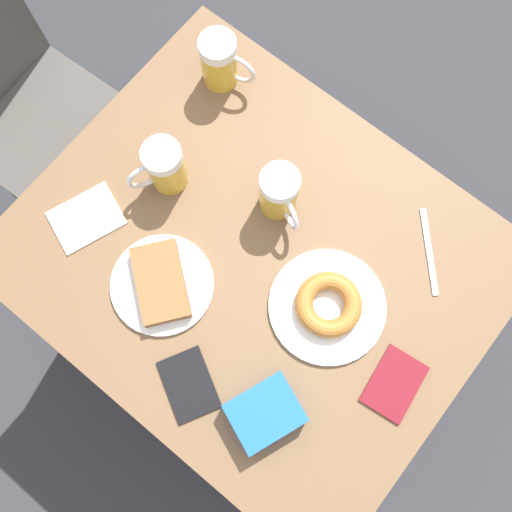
{
  "coord_description": "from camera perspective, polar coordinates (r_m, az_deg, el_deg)",
  "views": [
    {
      "loc": [
        -0.22,
        -0.17,
        1.87
      ],
      "look_at": [
        0.0,
        0.0,
        0.76
      ],
      "focal_mm": 40.0,
      "sensor_mm": 36.0,
      "label": 1
    }
  ],
  "objects": [
    {
      "name": "passport_far_edge",
      "position": [
        1.16,
        13.66,
        -12.32
      ],
      "size": [
        0.14,
        0.1,
        0.01
      ],
      "rotation": [
        0.0,
        0.0,
        1.69
      ],
      "color": "maroon",
      "rests_on": "table"
    },
    {
      "name": "table",
      "position": [
        1.23,
        0.0,
        -1.01
      ],
      "size": [
        0.78,
        0.94,
        0.74
      ],
      "color": "brown",
      "rests_on": "ground_plane"
    },
    {
      "name": "plate_with_donut",
      "position": [
        1.13,
        7.21,
        -4.93
      ],
      "size": [
        0.23,
        0.23,
        0.05
      ],
      "color": "white",
      "rests_on": "table"
    },
    {
      "name": "chair",
      "position": [
        1.68,
        -23.46,
        14.62
      ],
      "size": [
        0.42,
        0.42,
        0.89
      ],
      "rotation": [
        0.0,
        0.0,
        0.05
      ],
      "color": "#514C47",
      "rests_on": "ground_plane"
    },
    {
      "name": "blue_pouch",
      "position": [
        1.1,
        0.89,
        -15.4
      ],
      "size": [
        0.16,
        0.14,
        0.06
      ],
      "rotation": [
        0.0,
        0.0,
        2.77
      ],
      "color": "blue",
      "rests_on": "table"
    },
    {
      "name": "fork",
      "position": [
        1.22,
        16.91,
        0.46
      ],
      "size": [
        0.14,
        0.13,
        0.0
      ],
      "rotation": [
        0.0,
        0.0,
        5.46
      ],
      "color": "silver",
      "rests_on": "table"
    },
    {
      "name": "beer_mug_right",
      "position": [
        1.27,
        -3.57,
        18.84
      ],
      "size": [
        0.08,
        0.12,
        0.13
      ],
      "color": "gold",
      "rests_on": "table"
    },
    {
      "name": "napkin_folded",
      "position": [
        1.23,
        -16.61,
        3.66
      ],
      "size": [
        0.17,
        0.15,
        0.0
      ],
      "rotation": [
        0.0,
        0.0,
        2.78
      ],
      "color": "white",
      "rests_on": "table"
    },
    {
      "name": "beer_mug_center",
      "position": [
        1.13,
        2.37,
        6.3
      ],
      "size": [
        0.08,
        0.12,
        0.13
      ],
      "color": "gold",
      "rests_on": "table"
    },
    {
      "name": "plate_with_cake",
      "position": [
        1.15,
        -9.44,
        -2.75
      ],
      "size": [
        0.21,
        0.21,
        0.04
      ],
      "color": "white",
      "rests_on": "table"
    },
    {
      "name": "passport_near_edge",
      "position": [
        1.13,
        -6.73,
        -12.65
      ],
      "size": [
        0.14,
        0.15,
        0.01
      ],
      "rotation": [
        0.0,
        0.0,
        2.64
      ],
      "color": "black",
      "rests_on": "table"
    },
    {
      "name": "beer_mug_left",
      "position": [
        1.17,
        -9.18,
        8.8
      ],
      "size": [
        0.12,
        0.08,
        0.13
      ],
      "color": "gold",
      "rests_on": "table"
    },
    {
      "name": "ground_plane",
      "position": [
        1.89,
        0.0,
        -5.65
      ],
      "size": [
        8.0,
        8.0,
        0.0
      ],
      "primitive_type": "plane",
      "color": "#333338"
    }
  ]
}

